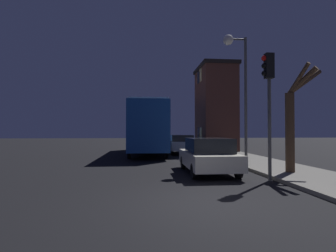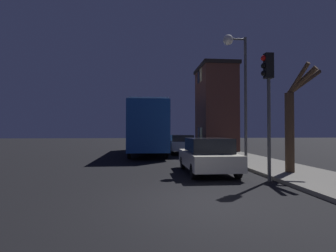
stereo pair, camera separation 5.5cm
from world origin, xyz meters
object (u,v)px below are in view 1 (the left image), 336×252
at_px(car_mid_lane, 181,144).
at_px(car_near_lane, 208,155).
at_px(streetlamp, 237,68).
at_px(bus, 147,125).
at_px(car_far_lane, 172,141).
at_px(traffic_light, 268,90).
at_px(bare_tree, 293,119).

bearing_deg(car_mid_lane, car_near_lane, -91.24).
bearing_deg(streetlamp, car_mid_lane, 103.27).
xyz_separation_m(bus, car_near_lane, (2.42, -9.68, -1.50)).
bearing_deg(car_far_lane, car_mid_lane, -90.98).
bearing_deg(traffic_light, car_near_lane, 133.40).
distance_m(car_near_lane, car_far_lane, 17.09).
distance_m(traffic_light, car_near_lane, 3.57).
distance_m(traffic_light, bare_tree, 2.12).
relative_size(bus, car_far_lane, 2.40).
xyz_separation_m(streetlamp, bare_tree, (1.31, -2.81, -2.70)).
height_order(car_near_lane, car_far_lane, car_near_lane).
relative_size(traffic_light, car_far_lane, 1.04).
bearing_deg(bus, car_mid_lane, -2.57).
relative_size(streetlamp, bus, 0.62).
relative_size(bus, car_near_lane, 2.58).
bearing_deg(bare_tree, streetlamp, 115.02).
bearing_deg(car_mid_lane, streetlamp, -76.73).
xyz_separation_m(bare_tree, car_far_lane, (-2.96, 17.90, -1.53)).
xyz_separation_m(traffic_light, bare_tree, (1.55, 1.04, -1.00)).
relative_size(bare_tree, car_far_lane, 0.98).
xyz_separation_m(traffic_light, bus, (-4.17, 11.53, -1.01)).
distance_m(car_mid_lane, car_far_lane, 7.53).
height_order(streetlamp, bus, streetlamp).
xyz_separation_m(streetlamp, bus, (-4.41, 7.68, -2.71)).
bearing_deg(car_far_lane, traffic_light, -85.73).
relative_size(bare_tree, car_near_lane, 1.05).
xyz_separation_m(bus, car_far_lane, (2.75, 7.41, -1.52)).
relative_size(streetlamp, car_mid_lane, 1.57).
distance_m(bus, car_mid_lane, 3.01).
height_order(bus, car_mid_lane, bus).
distance_m(streetlamp, car_near_lane, 5.07).
relative_size(car_near_lane, car_far_lane, 0.93).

